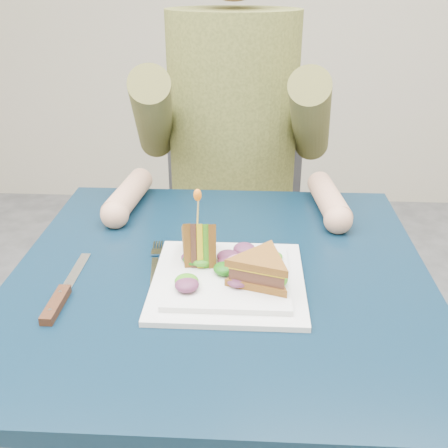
# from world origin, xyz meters

# --- Properties ---
(table) EXTENTS (0.75, 0.75, 0.73)m
(table) POSITION_xyz_m (0.00, 0.00, 0.65)
(table) COLOR black
(table) RESTS_ON ground
(chair) EXTENTS (0.42, 0.40, 0.93)m
(chair) POSITION_xyz_m (0.00, 0.66, 0.54)
(chair) COLOR #47474C
(chair) RESTS_ON ground
(diner) EXTENTS (0.54, 0.59, 0.74)m
(diner) POSITION_xyz_m (-0.00, 0.54, 0.91)
(diner) COLOR brown
(diner) RESTS_ON chair
(plate) EXTENTS (0.26, 0.26, 0.02)m
(plate) POSITION_xyz_m (0.02, -0.04, 0.74)
(plate) COLOR white
(plate) RESTS_ON table
(sandwich_flat) EXTENTS (0.15, 0.15, 0.05)m
(sandwich_flat) POSITION_xyz_m (0.07, -0.07, 0.78)
(sandwich_flat) COLOR brown
(sandwich_flat) RESTS_ON plate
(sandwich_upright) EXTENTS (0.08, 0.12, 0.12)m
(sandwich_upright) POSITION_xyz_m (-0.04, 0.00, 0.78)
(sandwich_upright) COLOR brown
(sandwich_upright) RESTS_ON plate
(fork) EXTENTS (0.04, 0.18, 0.01)m
(fork) POSITION_xyz_m (-0.12, 0.00, 0.73)
(fork) COLOR silver
(fork) RESTS_ON table
(knife) EXTENTS (0.02, 0.22, 0.02)m
(knife) POSITION_xyz_m (-0.26, -0.11, 0.74)
(knife) COLOR silver
(knife) RESTS_ON table
(toothpick) EXTENTS (0.01, 0.01, 0.06)m
(toothpick) POSITION_xyz_m (-0.04, 0.00, 0.85)
(toothpick) COLOR tan
(toothpick) RESTS_ON sandwich_upright
(toothpick_frill) EXTENTS (0.01, 0.01, 0.02)m
(toothpick_frill) POSITION_xyz_m (-0.04, 0.00, 0.88)
(toothpick_frill) COLOR orange
(toothpick_frill) RESTS_ON sandwich_upright
(lettuce_spill) EXTENTS (0.15, 0.13, 0.02)m
(lettuce_spill) POSITION_xyz_m (0.02, -0.03, 0.76)
(lettuce_spill) COLOR #337A14
(lettuce_spill) RESTS_ON plate
(onion_ring) EXTENTS (0.04, 0.04, 0.02)m
(onion_ring) POSITION_xyz_m (0.03, -0.04, 0.77)
(onion_ring) COLOR #9E4C7A
(onion_ring) RESTS_ON plate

